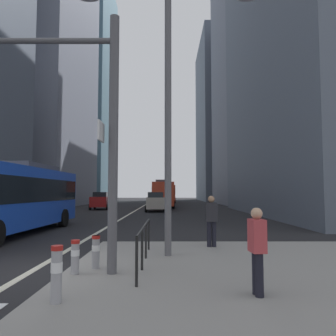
{
  "coord_description": "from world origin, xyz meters",
  "views": [
    {
      "loc": [
        3.41,
        -8.48,
        1.99
      ],
      "look_at": [
        3.56,
        27.05,
        4.51
      ],
      "focal_mm": 35.63,
      "sensor_mm": 36.0,
      "label": 1
    }
  ],
  "objects_px": {
    "city_bus_red_distant": "(166,192)",
    "bollard_right": "(74,255)",
    "street_lamp_post": "(167,82)",
    "pedestrian_walking": "(210,218)",
    "pedestrian_waiting": "(256,247)",
    "bollard_back": "(94,250)",
    "car_oncoming_mid": "(99,201)",
    "city_bus_blue_oncoming": "(11,195)",
    "city_bus_red_receding": "(162,193)",
    "car_receding_near": "(154,202)",
    "traffic_signal_gantry": "(15,99)",
    "bollard_left": "(55,271)"
  },
  "relations": [
    {
      "from": "traffic_signal_gantry",
      "to": "pedestrian_walking",
      "type": "distance_m",
      "value": 6.9
    },
    {
      "from": "city_bus_red_distant",
      "to": "street_lamp_post",
      "type": "bearing_deg",
      "value": -89.89
    },
    {
      "from": "city_bus_red_receding",
      "to": "car_oncoming_mid",
      "type": "bearing_deg",
      "value": -144.27
    },
    {
      "from": "pedestrian_waiting",
      "to": "pedestrian_walking",
      "type": "bearing_deg",
      "value": 91.53
    },
    {
      "from": "city_bus_red_receding",
      "to": "bollard_back",
      "type": "bearing_deg",
      "value": -91.85
    },
    {
      "from": "bollard_right",
      "to": "pedestrian_waiting",
      "type": "distance_m",
      "value": 4.03
    },
    {
      "from": "pedestrian_waiting",
      "to": "pedestrian_walking",
      "type": "xyz_separation_m",
      "value": [
        -0.14,
        5.23,
        0.09
      ]
    },
    {
      "from": "bollard_back",
      "to": "street_lamp_post",
      "type": "bearing_deg",
      "value": 43.0
    },
    {
      "from": "city_bus_red_receding",
      "to": "car_oncoming_mid",
      "type": "height_order",
      "value": "city_bus_red_receding"
    },
    {
      "from": "car_oncoming_mid",
      "to": "bollard_right",
      "type": "relative_size",
      "value": 5.64
    },
    {
      "from": "bollard_back",
      "to": "pedestrian_waiting",
      "type": "relative_size",
      "value": 0.5
    },
    {
      "from": "bollard_left",
      "to": "city_bus_red_distant",
      "type": "bearing_deg",
      "value": 88.18
    },
    {
      "from": "city_bus_red_receding",
      "to": "street_lamp_post",
      "type": "relative_size",
      "value": 1.38
    },
    {
      "from": "city_bus_blue_oncoming",
      "to": "pedestrian_waiting",
      "type": "xyz_separation_m",
      "value": [
        8.81,
        -9.43,
        -0.83
      ]
    },
    {
      "from": "city_bus_red_distant",
      "to": "bollard_left",
      "type": "distance_m",
      "value": 55.34
    },
    {
      "from": "city_bus_red_distant",
      "to": "car_oncoming_mid",
      "type": "bearing_deg",
      "value": -107.84
    },
    {
      "from": "pedestrian_waiting",
      "to": "city_bus_blue_oncoming",
      "type": "bearing_deg",
      "value": 133.06
    },
    {
      "from": "city_bus_red_distant",
      "to": "bollard_right",
      "type": "relative_size",
      "value": 14.51
    },
    {
      "from": "bollard_left",
      "to": "bollard_right",
      "type": "relative_size",
      "value": 1.25
    },
    {
      "from": "city_bus_red_distant",
      "to": "car_oncoming_mid",
      "type": "distance_m",
      "value": 24.42
    },
    {
      "from": "city_bus_red_receding",
      "to": "traffic_signal_gantry",
      "type": "relative_size",
      "value": 1.63
    },
    {
      "from": "city_bus_red_receding",
      "to": "car_receding_near",
      "type": "bearing_deg",
      "value": -94.09
    },
    {
      "from": "car_receding_near",
      "to": "bollard_left",
      "type": "bearing_deg",
      "value": -91.2
    },
    {
      "from": "city_bus_blue_oncoming",
      "to": "bollard_right",
      "type": "distance_m",
      "value": 9.48
    },
    {
      "from": "street_lamp_post",
      "to": "pedestrian_waiting",
      "type": "bearing_deg",
      "value": -66.7
    },
    {
      "from": "bollard_back",
      "to": "pedestrian_walking",
      "type": "height_order",
      "value": "pedestrian_walking"
    },
    {
      "from": "bollard_left",
      "to": "car_receding_near",
      "type": "bearing_deg",
      "value": 88.8
    },
    {
      "from": "car_oncoming_mid",
      "to": "bollard_left",
      "type": "height_order",
      "value": "car_oncoming_mid"
    },
    {
      "from": "city_bus_blue_oncoming",
      "to": "city_bus_red_distant",
      "type": "distance_m",
      "value": 46.02
    },
    {
      "from": "car_receding_near",
      "to": "bollard_back",
      "type": "bearing_deg",
      "value": -91.05
    },
    {
      "from": "city_bus_red_receding",
      "to": "city_bus_blue_oncoming",
      "type": "bearing_deg",
      "value": -103.6
    },
    {
      "from": "bollard_back",
      "to": "pedestrian_waiting",
      "type": "height_order",
      "value": "pedestrian_waiting"
    },
    {
      "from": "street_lamp_post",
      "to": "pedestrian_walking",
      "type": "distance_m",
      "value": 4.69
    },
    {
      "from": "city_bus_red_distant",
      "to": "pedestrian_waiting",
      "type": "relative_size",
      "value": 7.04
    },
    {
      "from": "city_bus_red_receding",
      "to": "bollard_right",
      "type": "bearing_deg",
      "value": -92.39
    },
    {
      "from": "street_lamp_post",
      "to": "bollard_back",
      "type": "distance_m",
      "value": 5.26
    },
    {
      "from": "car_oncoming_mid",
      "to": "bollard_back",
      "type": "distance_m",
      "value": 30.15
    },
    {
      "from": "city_bus_red_receding",
      "to": "traffic_signal_gantry",
      "type": "distance_m",
      "value": 35.29
    },
    {
      "from": "city_bus_blue_oncoming",
      "to": "bollard_back",
      "type": "height_order",
      "value": "city_bus_blue_oncoming"
    },
    {
      "from": "bollard_right",
      "to": "traffic_signal_gantry",
      "type": "bearing_deg",
      "value": 179.07
    },
    {
      "from": "street_lamp_post",
      "to": "city_bus_red_receding",
      "type": "bearing_deg",
      "value": 91.08
    },
    {
      "from": "street_lamp_post",
      "to": "pedestrian_walking",
      "type": "height_order",
      "value": "street_lamp_post"
    },
    {
      "from": "traffic_signal_gantry",
      "to": "bollard_back",
      "type": "distance_m",
      "value": 4.02
    },
    {
      "from": "pedestrian_walking",
      "to": "city_bus_red_receding",
      "type": "bearing_deg",
      "value": 93.79
    },
    {
      "from": "city_bus_red_distant",
      "to": "bollard_back",
      "type": "height_order",
      "value": "city_bus_red_distant"
    },
    {
      "from": "traffic_signal_gantry",
      "to": "bollard_back",
      "type": "xyz_separation_m",
      "value": [
        1.8,
        0.51,
        -3.55
      ]
    },
    {
      "from": "city_bus_blue_oncoming",
      "to": "bollard_back",
      "type": "bearing_deg",
      "value": -53.29
    },
    {
      "from": "car_oncoming_mid",
      "to": "car_receding_near",
      "type": "xyz_separation_m",
      "value": [
        6.31,
        -4.03,
        0.0
      ]
    },
    {
      "from": "car_oncoming_mid",
      "to": "pedestrian_waiting",
      "type": "height_order",
      "value": "car_oncoming_mid"
    },
    {
      "from": "city_bus_red_receding",
      "to": "bollard_right",
      "type": "xyz_separation_m",
      "value": [
        -1.47,
        -35.12,
        -1.26
      ]
    }
  ]
}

